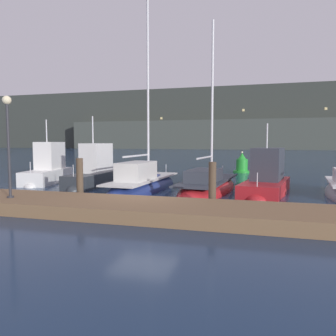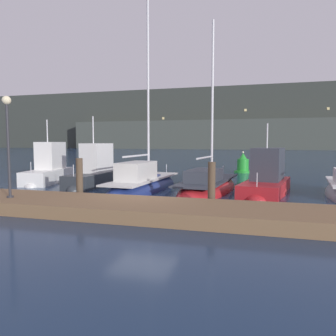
{
  "view_description": "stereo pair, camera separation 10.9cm",
  "coord_description": "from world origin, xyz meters",
  "px_view_note": "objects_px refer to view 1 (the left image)",
  "views": [
    {
      "loc": [
        4.42,
        -12.13,
        2.52
      ],
      "look_at": [
        0.0,
        3.65,
        1.2
      ],
      "focal_mm": 35.0,
      "sensor_mm": 36.0,
      "label": 1
    },
    {
      "loc": [
        4.53,
        -12.1,
        2.52
      ],
      "look_at": [
        0.0,
        3.65,
        1.2
      ],
      "focal_mm": 35.0,
      "sensor_mm": 36.0,
      "label": 2
    }
  ],
  "objects_px": {
    "sailboat_berth_4": "(208,189)",
    "sailboat_berth_3": "(143,187)",
    "channel_buoy": "(242,165)",
    "dock_lamppost": "(8,129)",
    "motorboat_berth_1": "(48,175)",
    "motorboat_berth_5": "(266,185)",
    "motorboat_berth_2": "(94,179)"
  },
  "relations": [
    {
      "from": "sailboat_berth_4",
      "to": "sailboat_berth_3",
      "type": "bearing_deg",
      "value": -169.49
    },
    {
      "from": "sailboat_berth_3",
      "to": "channel_buoy",
      "type": "xyz_separation_m",
      "value": [
        4.44,
        11.33,
        0.47
      ]
    },
    {
      "from": "sailboat_berth_3",
      "to": "dock_lamppost",
      "type": "bearing_deg",
      "value": -117.08
    },
    {
      "from": "motorboat_berth_1",
      "to": "channel_buoy",
      "type": "distance_m",
      "value": 14.98
    },
    {
      "from": "channel_buoy",
      "to": "dock_lamppost",
      "type": "xyz_separation_m",
      "value": [
        -7.49,
        -17.31,
        2.34
      ]
    },
    {
      "from": "motorboat_berth_5",
      "to": "channel_buoy",
      "type": "bearing_deg",
      "value": 99.23
    },
    {
      "from": "motorboat_berth_2",
      "to": "sailboat_berth_4",
      "type": "xyz_separation_m",
      "value": [
        6.61,
        -0.18,
        -0.31
      ]
    },
    {
      "from": "sailboat_berth_3",
      "to": "motorboat_berth_5",
      "type": "xyz_separation_m",
      "value": [
        6.14,
        0.83,
        0.22
      ]
    },
    {
      "from": "motorboat_berth_1",
      "to": "channel_buoy",
      "type": "relative_size",
      "value": 2.94
    },
    {
      "from": "motorboat_berth_5",
      "to": "channel_buoy",
      "type": "height_order",
      "value": "motorboat_berth_5"
    },
    {
      "from": "channel_buoy",
      "to": "motorboat_berth_1",
      "type": "bearing_deg",
      "value": -138.36
    },
    {
      "from": "dock_lamppost",
      "to": "motorboat_berth_5",
      "type": "bearing_deg",
      "value": 36.48
    },
    {
      "from": "sailboat_berth_3",
      "to": "dock_lamppost",
      "type": "xyz_separation_m",
      "value": [
        -3.06,
        -5.98,
        2.81
      ]
    },
    {
      "from": "sailboat_berth_3",
      "to": "channel_buoy",
      "type": "relative_size",
      "value": 6.66
    },
    {
      "from": "motorboat_berth_1",
      "to": "dock_lamppost",
      "type": "height_order",
      "value": "dock_lamppost"
    },
    {
      "from": "channel_buoy",
      "to": "dock_lamppost",
      "type": "relative_size",
      "value": 0.47
    },
    {
      "from": "motorboat_berth_5",
      "to": "dock_lamppost",
      "type": "relative_size",
      "value": 1.55
    },
    {
      "from": "motorboat_berth_1",
      "to": "sailboat_berth_3",
      "type": "distance_m",
      "value": 6.9
    },
    {
      "from": "motorboat_berth_1",
      "to": "sailboat_berth_3",
      "type": "xyz_separation_m",
      "value": [
        6.76,
        -1.38,
        -0.34
      ]
    },
    {
      "from": "dock_lamppost",
      "to": "sailboat_berth_4",
      "type": "bearing_deg",
      "value": 46.0
    },
    {
      "from": "sailboat_berth_4",
      "to": "motorboat_berth_5",
      "type": "height_order",
      "value": "sailboat_berth_4"
    },
    {
      "from": "motorboat_berth_1",
      "to": "motorboat_berth_5",
      "type": "relative_size",
      "value": 0.89
    },
    {
      "from": "motorboat_berth_2",
      "to": "dock_lamppost",
      "type": "distance_m",
      "value": 7.24
    },
    {
      "from": "dock_lamppost",
      "to": "channel_buoy",
      "type": "bearing_deg",
      "value": 66.6
    },
    {
      "from": "channel_buoy",
      "to": "dock_lamppost",
      "type": "distance_m",
      "value": 19.01
    },
    {
      "from": "motorboat_berth_2",
      "to": "sailboat_berth_3",
      "type": "xyz_separation_m",
      "value": [
        3.3,
        -0.8,
        -0.26
      ]
    },
    {
      "from": "motorboat_berth_1",
      "to": "motorboat_berth_2",
      "type": "height_order",
      "value": "motorboat_berth_2"
    },
    {
      "from": "sailboat_berth_4",
      "to": "dock_lamppost",
      "type": "height_order",
      "value": "sailboat_berth_4"
    },
    {
      "from": "motorboat_berth_2",
      "to": "motorboat_berth_5",
      "type": "distance_m",
      "value": 9.45
    },
    {
      "from": "sailboat_berth_3",
      "to": "motorboat_berth_5",
      "type": "height_order",
      "value": "sailboat_berth_3"
    },
    {
      "from": "motorboat_berth_5",
      "to": "dock_lamppost",
      "type": "bearing_deg",
      "value": -143.52
    },
    {
      "from": "motorboat_berth_1",
      "to": "motorboat_berth_5",
      "type": "bearing_deg",
      "value": -2.47
    }
  ]
}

